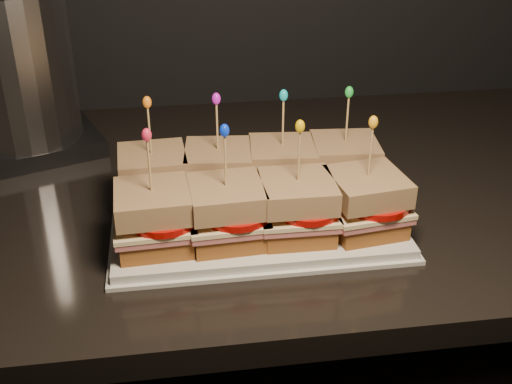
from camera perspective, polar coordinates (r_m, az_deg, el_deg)
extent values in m
cube|color=black|center=(1.40, 14.88, -15.90)|extent=(2.63, 0.71, 0.89)
cube|color=black|center=(1.14, 17.74, 1.20)|extent=(2.67, 0.75, 0.04)
cube|color=silver|center=(0.91, 0.00, -2.55)|extent=(0.39, 0.24, 0.02)
cube|color=silver|center=(0.91, 0.00, -2.88)|extent=(0.40, 0.25, 0.01)
cube|color=#5A3215|center=(0.94, -8.96, -0.28)|extent=(0.10, 0.10, 0.03)
cube|color=#B45658|center=(0.93, -9.04, 0.62)|extent=(0.11, 0.10, 0.01)
cube|color=#FDE3A4|center=(0.93, -9.07, 1.00)|extent=(0.11, 0.10, 0.01)
cylinder|color=#AE0B07|center=(0.92, -8.36, 1.30)|extent=(0.09, 0.09, 0.01)
cube|color=#67300F|center=(0.91, -9.21, 2.55)|extent=(0.10, 0.10, 0.03)
cylinder|color=tan|center=(0.90, -9.43, 5.19)|extent=(0.00, 0.00, 0.09)
ellipsoid|color=orange|center=(0.88, -9.66, 7.88)|extent=(0.01, 0.01, 0.02)
cube|color=#5A3215|center=(0.94, -3.30, 0.11)|extent=(0.10, 0.10, 0.03)
cube|color=#B45658|center=(0.93, -3.33, 1.01)|extent=(0.11, 0.11, 0.01)
cube|color=#FDE3A4|center=(0.93, -3.34, 1.39)|extent=(0.11, 0.11, 0.01)
cylinder|color=#AE0B07|center=(0.92, -2.57, 1.69)|extent=(0.09, 0.09, 0.01)
cube|color=#67300F|center=(0.92, -3.39, 2.94)|extent=(0.10, 0.10, 0.03)
cylinder|color=tan|center=(0.90, -3.47, 5.59)|extent=(0.00, 0.00, 0.09)
ellipsoid|color=#CD18CF|center=(0.88, -3.55, 8.28)|extent=(0.01, 0.01, 0.02)
cube|color=#5A3215|center=(0.95, 2.29, 0.49)|extent=(0.10, 0.10, 0.03)
cube|color=#B45658|center=(0.94, 2.31, 1.39)|extent=(0.11, 0.11, 0.01)
cube|color=#FDE3A4|center=(0.94, 2.32, 1.76)|extent=(0.11, 0.11, 0.01)
cylinder|color=#AE0B07|center=(0.93, 3.12, 2.06)|extent=(0.09, 0.09, 0.01)
cube|color=#67300F|center=(0.93, 2.35, 3.30)|extent=(0.10, 0.10, 0.03)
cylinder|color=tan|center=(0.91, 2.41, 5.92)|extent=(0.00, 0.00, 0.09)
ellipsoid|color=#13ADB9|center=(0.89, 2.47, 8.59)|extent=(0.01, 0.01, 0.02)
cube|color=#5A3215|center=(0.97, 7.71, 0.86)|extent=(0.10, 0.10, 0.03)
cube|color=#B45658|center=(0.96, 7.77, 1.74)|extent=(0.11, 0.11, 0.01)
cube|color=#FDE3A4|center=(0.96, 7.80, 2.11)|extent=(0.11, 0.11, 0.01)
cylinder|color=#AE0B07|center=(0.95, 8.61, 2.40)|extent=(0.09, 0.09, 0.01)
cube|color=#67300F|center=(0.95, 7.91, 3.62)|extent=(0.10, 0.10, 0.03)
cylinder|color=tan|center=(0.93, 8.09, 6.18)|extent=(0.00, 0.00, 0.09)
ellipsoid|color=green|center=(0.91, 8.28, 8.79)|extent=(0.01, 0.01, 0.02)
cube|color=#5A3215|center=(0.84, -8.92, -3.90)|extent=(0.10, 0.10, 0.03)
cube|color=#B45658|center=(0.83, -9.00, -2.93)|extent=(0.11, 0.10, 0.01)
cube|color=#FDE3A4|center=(0.83, -9.04, -2.51)|extent=(0.11, 0.10, 0.01)
cylinder|color=#AE0B07|center=(0.82, -8.24, -2.22)|extent=(0.09, 0.09, 0.01)
cube|color=#67300F|center=(0.82, -9.18, -0.83)|extent=(0.10, 0.10, 0.03)
cylinder|color=tan|center=(0.79, -9.44, 2.05)|extent=(0.00, 0.00, 0.09)
ellipsoid|color=#E42241|center=(0.78, -9.70, 5.03)|extent=(0.01, 0.01, 0.02)
cube|color=#5A3215|center=(0.84, -2.59, -3.45)|extent=(0.10, 0.10, 0.03)
cube|color=#B45658|center=(0.84, -2.61, -2.48)|extent=(0.11, 0.10, 0.01)
cube|color=#FDE3A4|center=(0.83, -2.62, -2.07)|extent=(0.11, 0.10, 0.01)
cylinder|color=#AE0B07|center=(0.82, -1.76, -1.77)|extent=(0.09, 0.09, 0.01)
cube|color=#67300F|center=(0.82, -2.67, -0.38)|extent=(0.10, 0.10, 0.03)
cylinder|color=tan|center=(0.80, -2.74, 2.51)|extent=(0.00, 0.00, 0.09)
ellipsoid|color=#0930E1|center=(0.78, -2.82, 5.49)|extent=(0.01, 0.01, 0.02)
cube|color=#5A3215|center=(0.86, 3.63, -2.98)|extent=(0.09, 0.09, 0.03)
cube|color=#B45658|center=(0.85, 3.66, -2.01)|extent=(0.10, 0.10, 0.01)
cube|color=#FDE3A4|center=(0.84, 3.67, -1.60)|extent=(0.10, 0.10, 0.01)
cylinder|color=#AE0B07|center=(0.84, 4.58, -1.30)|extent=(0.09, 0.09, 0.01)
cube|color=#67300F|center=(0.83, 3.73, 0.06)|extent=(0.09, 0.09, 0.03)
cylinder|color=tan|center=(0.81, 3.83, 2.92)|extent=(0.00, 0.00, 0.09)
ellipsoid|color=#E7AE04|center=(0.79, 3.94, 5.86)|extent=(0.01, 0.01, 0.02)
cube|color=#5A3215|center=(0.88, 9.59, -2.49)|extent=(0.10, 0.10, 0.03)
cube|color=#B45658|center=(0.87, 9.68, -1.54)|extent=(0.11, 0.11, 0.01)
cube|color=#FDE3A4|center=(0.87, 9.72, -1.14)|extent=(0.11, 0.11, 0.01)
cylinder|color=#AE0B07|center=(0.86, 10.63, -0.84)|extent=(0.09, 0.09, 0.01)
cube|color=#67300F|center=(0.85, 9.87, 0.49)|extent=(0.10, 0.10, 0.03)
cylinder|color=tan|center=(0.83, 10.13, 3.28)|extent=(0.00, 0.00, 0.09)
ellipsoid|color=orange|center=(0.82, 10.39, 6.14)|extent=(0.01, 0.01, 0.02)
cube|color=#262628|center=(1.20, -19.61, 4.16)|extent=(0.29, 0.26, 0.03)
cylinder|color=silver|center=(1.16, -20.74, 10.50)|extent=(0.19, 0.19, 0.25)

